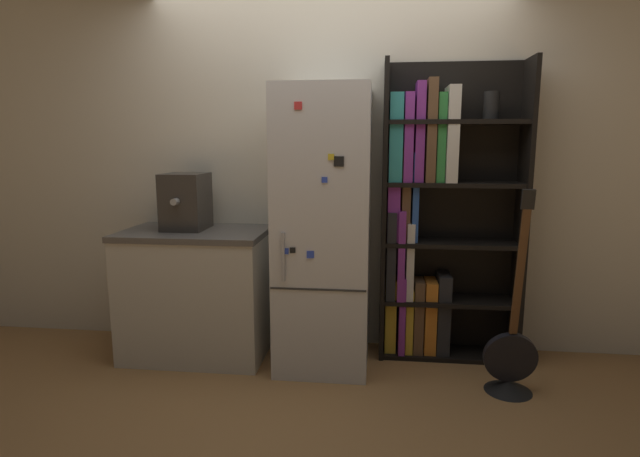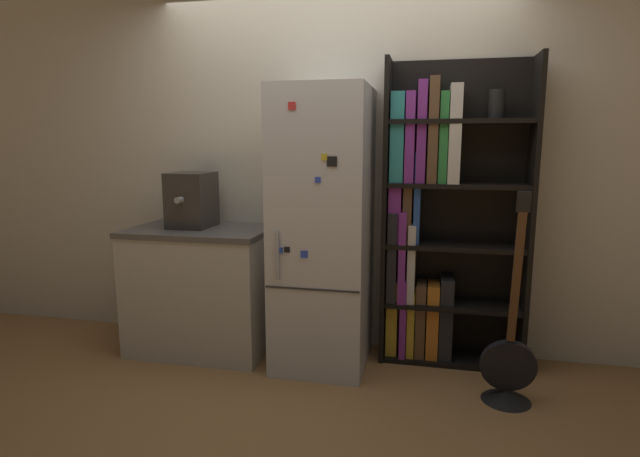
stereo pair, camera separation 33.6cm
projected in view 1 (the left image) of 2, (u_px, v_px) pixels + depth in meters
The scene contains 7 objects.
ground_plane at pixel (322, 367), 3.37m from camera, with size 16.00×16.00×0.00m, color #A87542.
wall_back at pixel (329, 170), 3.61m from camera, with size 8.00×0.05×2.60m.
refrigerator at pixel (324, 230), 3.32m from camera, with size 0.60×0.70×1.85m.
bookshelf at pixel (432, 220), 3.44m from camera, with size 0.95×0.31×2.03m.
kitchen_counter at pixel (197, 292), 3.53m from camera, with size 0.99×0.65×0.90m.
espresso_machine at pixel (186, 201), 3.46m from camera, with size 0.28×0.38×0.39m.
guitar at pixel (510, 364), 3.00m from camera, with size 0.32×0.29×1.25m.
Camera 1 is at (0.35, -3.14, 1.49)m, focal length 28.00 mm.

